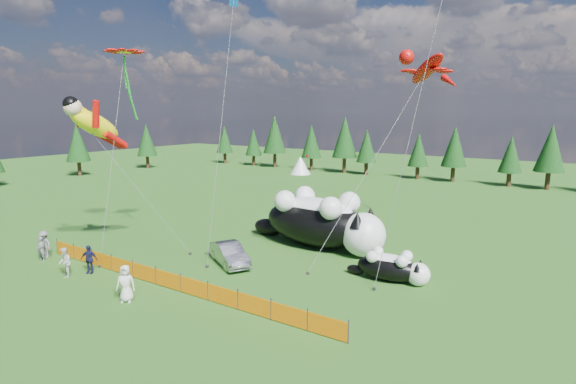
# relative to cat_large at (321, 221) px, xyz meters

# --- Properties ---
(ground) EXTENTS (160.00, 160.00, 0.00)m
(ground) POSITION_rel_cat_large_xyz_m (-3.28, -8.45, -1.93)
(ground) COLOR #103C0B
(ground) RESTS_ON ground
(safety_fence) EXTENTS (22.06, 0.06, 1.10)m
(safety_fence) POSITION_rel_cat_large_xyz_m (-3.28, -11.45, -1.43)
(safety_fence) COLOR #262626
(safety_fence) RESTS_ON ground
(tree_line) EXTENTS (90.00, 4.00, 8.00)m
(tree_line) POSITION_rel_cat_large_xyz_m (-3.28, 36.55, 2.07)
(tree_line) COLOR black
(tree_line) RESTS_ON ground
(festival_tents) EXTENTS (50.00, 3.20, 2.80)m
(festival_tents) POSITION_rel_cat_large_xyz_m (7.72, 31.55, -0.53)
(festival_tents) COLOR white
(festival_tents) RESTS_ON ground
(cat_large) EXTENTS (11.25, 4.65, 4.06)m
(cat_large) POSITION_rel_cat_large_xyz_m (0.00, 0.00, 0.00)
(cat_large) COLOR black
(cat_large) RESTS_ON ground
(cat_small) EXTENTS (4.94, 2.01, 1.78)m
(cat_small) POSITION_rel_cat_large_xyz_m (6.66, -3.53, -1.08)
(cat_small) COLOR black
(cat_small) RESTS_ON ground
(car) EXTENTS (4.34, 3.35, 1.37)m
(car) POSITION_rel_cat_large_xyz_m (-3.06, -6.51, -1.24)
(car) COLOR #A3A3A7
(car) RESTS_ON ground
(spectator_a) EXTENTS (0.66, 0.50, 1.64)m
(spectator_a) POSITION_rel_cat_large_xyz_m (-13.73, -12.82, -1.11)
(spectator_a) COLOR slate
(spectator_a) RESTS_ON ground
(spectator_b) EXTENTS (1.00, 0.90, 1.78)m
(spectator_b) POSITION_rel_cat_large_xyz_m (-9.74, -13.57, -1.04)
(spectator_b) COLOR silver
(spectator_b) RESTS_ON ground
(spectator_c) EXTENTS (1.15, 0.93, 1.75)m
(spectator_c) POSITION_rel_cat_large_xyz_m (-9.09, -12.42, -1.05)
(spectator_c) COLOR #16183D
(spectator_c) RESTS_ON ground
(spectator_d) EXTENTS (1.21, 0.65, 1.84)m
(spectator_d) POSITION_rel_cat_large_xyz_m (-14.29, -12.29, -1.01)
(spectator_d) COLOR slate
(spectator_d) RESTS_ON ground
(spectator_e) EXTENTS (1.14, 1.06, 1.95)m
(spectator_e) POSITION_rel_cat_large_xyz_m (-3.75, -13.83, -0.95)
(spectator_e) COLOR silver
(spectator_e) RESTS_ON ground
(superhero_kite) EXTENTS (6.85, 5.80, 11.62)m
(superhero_kite) POSITION_rel_cat_large_xyz_m (-11.19, -9.94, 6.92)
(superhero_kite) COLOR #FFF20D
(superhero_kite) RESTS_ON ground
(gecko_kite) EXTENTS (6.90, 14.72, 16.92)m
(gecko_kite) POSITION_rel_cat_large_xyz_m (5.35, 5.59, 10.70)
(gecko_kite) COLOR red
(gecko_kite) RESTS_ON ground
(flower_kite) EXTENTS (3.95, 6.24, 14.40)m
(flower_kite) POSITION_rel_cat_large_xyz_m (-11.56, -7.09, 11.59)
(flower_kite) COLOR red
(flower_kite) RESTS_ON ground
(diamond_kite_a) EXTENTS (2.99, 6.40, 18.53)m
(diamond_kite_a) POSITION_rel_cat_large_xyz_m (-6.08, -2.10, 14.63)
(diamond_kite_a) COLOR blue
(diamond_kite_a) RESTS_ON ground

